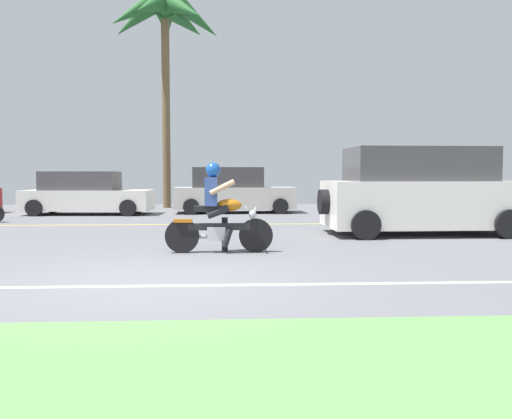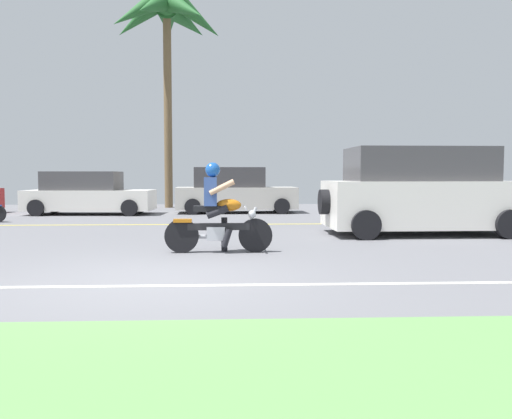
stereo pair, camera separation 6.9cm
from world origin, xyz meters
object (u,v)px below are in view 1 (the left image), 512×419
at_px(parked_car_1, 86,194).
at_px(suv_nearby, 419,192).
at_px(palm_tree_0, 165,19).
at_px(motorcyclist, 218,215).
at_px(parked_car_2, 233,192).

bearing_deg(parked_car_1, suv_nearby, -35.26).
relative_size(suv_nearby, palm_tree_0, 0.50).
height_order(suv_nearby, parked_car_1, suv_nearby).
bearing_deg(suv_nearby, motorcyclist, -149.66).
bearing_deg(parked_car_1, parked_car_2, 6.07).
distance_m(motorcyclist, parked_car_1, 10.51).
bearing_deg(palm_tree_0, motorcyclist, -79.61).
xyz_separation_m(parked_car_2, palm_tree_0, (-2.75, 3.22, 7.06)).
bearing_deg(palm_tree_0, parked_car_2, -49.51).
relative_size(motorcyclist, suv_nearby, 0.42).
bearing_deg(suv_nearby, parked_car_2, 120.78).
distance_m(motorcyclist, suv_nearby, 5.38).
relative_size(parked_car_1, parked_car_2, 1.00).
height_order(suv_nearby, palm_tree_0, palm_tree_0).
distance_m(motorcyclist, palm_tree_0, 15.15).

